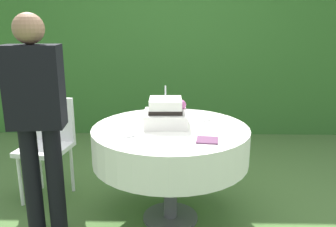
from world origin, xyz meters
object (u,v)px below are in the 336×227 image
wedding_cake (166,113)px  serving_plate_far (128,134)px  serving_plate_near (202,119)px  standing_person (37,116)px  napkin_stack (207,140)px  cake_table (171,144)px  serving_plate_left (166,112)px  garden_chair (49,138)px  serving_plate_right (132,117)px

wedding_cake → serving_plate_far: size_ratio=3.09×
serving_plate_near → standing_person: (-1.15, -0.49, 0.15)m
wedding_cake → serving_plate_far: wedding_cake is taller
napkin_stack → standing_person: size_ratio=0.09×
wedding_cake → napkin_stack: (0.29, -0.36, -0.09)m
cake_table → serving_plate_left: (-0.04, 0.44, 0.14)m
standing_person → garden_chair: bearing=106.5°
wedding_cake → serving_plate_left: (-0.01, 0.38, -0.09)m
cake_table → serving_plate_right: serving_plate_right is taller
cake_table → serving_plate_right: 0.45m
garden_chair → serving_plate_left: bearing=2.5°
garden_chair → serving_plate_far: bearing=-36.4°
serving_plate_near → serving_plate_far: size_ratio=1.36×
serving_plate_near → garden_chair: bearing=173.0°
serving_plate_near → standing_person: size_ratio=0.09×
cake_table → serving_plate_near: size_ratio=8.10×
garden_chair → napkin_stack: bearing=-27.2°
wedding_cake → serving_plate_right: bearing=143.4°
serving_plate_far → napkin_stack: size_ratio=0.76×
serving_plate_far → serving_plate_left: size_ratio=0.99×
serving_plate_far → serving_plate_right: bearing=94.3°
wedding_cake → garden_chair: 1.15m
serving_plate_near → serving_plate_right: bearing=175.0°
serving_plate_near → serving_plate_far: bearing=-142.3°
wedding_cake → serving_plate_left: wedding_cake is taller
wedding_cake → serving_plate_near: bearing=29.8°
serving_plate_far → serving_plate_left: bearing=68.4°
serving_plate_far → serving_plate_left: 0.68m
serving_plate_left → standing_person: bearing=-140.5°
serving_plate_near → serving_plate_left: size_ratio=1.33×
standing_person → serving_plate_near: bearing=23.1°
cake_table → serving_plate_left: bearing=95.6°
serving_plate_far → garden_chair: (-0.80, 0.59, -0.24)m
cake_table → standing_person: (-0.90, -0.27, 0.29)m
napkin_stack → garden_chair: 1.53m
serving_plate_near → napkin_stack: serving_plate_near is taller
serving_plate_right → standing_person: (-0.57, -0.54, 0.15)m
serving_plate_right → serving_plate_far: bearing=-85.7°
cake_table → serving_plate_near: 0.37m
standing_person → wedding_cake: bearing=20.7°
serving_plate_far → standing_person: size_ratio=0.07×
serving_plate_right → garden_chair: 0.81m
wedding_cake → standing_person: standing_person is taller
standing_person → serving_plate_left: bearing=39.5°
cake_table → standing_person: size_ratio=0.74×
wedding_cake → serving_plate_far: bearing=-135.1°
serving_plate_left → serving_plate_near: bearing=-35.5°
serving_plate_far → garden_chair: garden_chair is taller
cake_table → napkin_stack: size_ratio=8.34×
wedding_cake → garden_chair: size_ratio=0.38×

